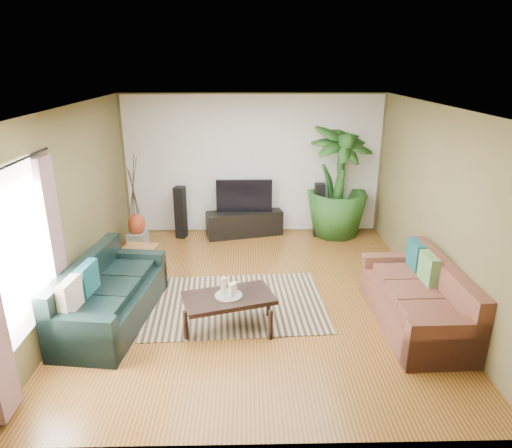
{
  "coord_description": "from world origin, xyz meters",
  "views": [
    {
      "loc": [
        -0.13,
        -5.94,
        3.25
      ],
      "look_at": [
        0.0,
        0.2,
        1.05
      ],
      "focal_mm": 32.0,
      "sensor_mm": 36.0,
      "label": 1
    }
  ],
  "objects_px": {
    "tv_stand": "(244,223)",
    "potted_plant": "(337,182)",
    "sofa_right": "(416,295)",
    "pedestal": "(138,241)",
    "sofa_left": "(111,291)",
    "speaker_left": "(181,212)",
    "side_table": "(139,264)",
    "speaker_right": "(319,210)",
    "television": "(244,196)",
    "vase": "(137,225)",
    "coffee_table": "(229,312)"
  },
  "relations": [
    {
      "from": "tv_stand",
      "to": "potted_plant",
      "type": "xyz_separation_m",
      "value": [
        1.79,
        0.0,
        0.83
      ]
    },
    {
      "from": "sofa_right",
      "to": "pedestal",
      "type": "distance_m",
      "value": 4.91
    },
    {
      "from": "sofa_left",
      "to": "sofa_right",
      "type": "bearing_deg",
      "value": -85.41
    },
    {
      "from": "tv_stand",
      "to": "speaker_left",
      "type": "xyz_separation_m",
      "value": [
        -1.23,
        -0.09,
        0.26
      ]
    },
    {
      "from": "pedestal",
      "to": "side_table",
      "type": "bearing_deg",
      "value": -76.23
    },
    {
      "from": "speaker_right",
      "to": "side_table",
      "type": "xyz_separation_m",
      "value": [
        -3.08,
        -1.88,
        -0.26
      ]
    },
    {
      "from": "sofa_left",
      "to": "speaker_left",
      "type": "xyz_separation_m",
      "value": [
        0.5,
        3.03,
        0.08
      ]
    },
    {
      "from": "television",
      "to": "speaker_right",
      "type": "bearing_deg",
      "value": -2.17
    },
    {
      "from": "potted_plant",
      "to": "vase",
      "type": "bearing_deg",
      "value": -169.64
    },
    {
      "from": "coffee_table",
      "to": "tv_stand",
      "type": "height_order",
      "value": "tv_stand"
    },
    {
      "from": "sofa_right",
      "to": "side_table",
      "type": "height_order",
      "value": "sofa_right"
    },
    {
      "from": "speaker_left",
      "to": "pedestal",
      "type": "relative_size",
      "value": 3.12
    },
    {
      "from": "speaker_left",
      "to": "pedestal",
      "type": "distance_m",
      "value": 0.99
    },
    {
      "from": "potted_plant",
      "to": "side_table",
      "type": "xyz_separation_m",
      "value": [
        -3.42,
        -1.94,
        -0.81
      ]
    },
    {
      "from": "television",
      "to": "potted_plant",
      "type": "relative_size",
      "value": 0.5
    },
    {
      "from": "sofa_right",
      "to": "vase",
      "type": "bearing_deg",
      "value": -123.75
    },
    {
      "from": "sofa_left",
      "to": "speaker_left",
      "type": "height_order",
      "value": "speaker_left"
    },
    {
      "from": "coffee_table",
      "to": "potted_plant",
      "type": "height_order",
      "value": "potted_plant"
    },
    {
      "from": "pedestal",
      "to": "coffee_table",
      "type": "bearing_deg",
      "value": -56.61
    },
    {
      "from": "side_table",
      "to": "sofa_left",
      "type": "bearing_deg",
      "value": -94.43
    },
    {
      "from": "television",
      "to": "side_table",
      "type": "distance_m",
      "value": 2.59
    },
    {
      "from": "coffee_table",
      "to": "sofa_right",
      "type": "bearing_deg",
      "value": -16.2
    },
    {
      "from": "television",
      "to": "side_table",
      "type": "xyz_separation_m",
      "value": [
        -1.63,
        -1.94,
        -0.54
      ]
    },
    {
      "from": "tv_stand",
      "to": "sofa_right",
      "type": "bearing_deg",
      "value": -69.81
    },
    {
      "from": "sofa_right",
      "to": "television",
      "type": "height_order",
      "value": "television"
    },
    {
      "from": "sofa_right",
      "to": "television",
      "type": "distance_m",
      "value": 3.99
    },
    {
      "from": "potted_plant",
      "to": "side_table",
      "type": "height_order",
      "value": "potted_plant"
    },
    {
      "from": "vase",
      "to": "speaker_right",
      "type": "bearing_deg",
      "value": 10.48
    },
    {
      "from": "vase",
      "to": "television",
      "type": "bearing_deg",
      "value": 19.36
    },
    {
      "from": "speaker_left",
      "to": "speaker_right",
      "type": "height_order",
      "value": "speaker_right"
    },
    {
      "from": "sofa_right",
      "to": "potted_plant",
      "type": "xyz_separation_m",
      "value": [
        -0.42,
        3.3,
        0.65
      ]
    },
    {
      "from": "television",
      "to": "sofa_right",
      "type": "bearing_deg",
      "value": -56.27
    },
    {
      "from": "speaker_left",
      "to": "side_table",
      "type": "xyz_separation_m",
      "value": [
        -0.4,
        -1.85,
        -0.24
      ]
    },
    {
      "from": "tv_stand",
      "to": "speaker_right",
      "type": "distance_m",
      "value": 1.48
    },
    {
      "from": "sofa_right",
      "to": "speaker_right",
      "type": "height_order",
      "value": "speaker_right"
    },
    {
      "from": "vase",
      "to": "potted_plant",
      "type": "bearing_deg",
      "value": 10.36
    },
    {
      "from": "sofa_right",
      "to": "speaker_left",
      "type": "xyz_separation_m",
      "value": [
        -3.43,
        3.22,
        0.08
      ]
    },
    {
      "from": "pedestal",
      "to": "vase",
      "type": "height_order",
      "value": "vase"
    },
    {
      "from": "sofa_right",
      "to": "vase",
      "type": "height_order",
      "value": "sofa_right"
    },
    {
      "from": "sofa_right",
      "to": "pedestal",
      "type": "bearing_deg",
      "value": -123.75
    },
    {
      "from": "side_table",
      "to": "television",
      "type": "bearing_deg",
      "value": 49.94
    },
    {
      "from": "tv_stand",
      "to": "potted_plant",
      "type": "relative_size",
      "value": 0.68
    },
    {
      "from": "tv_stand",
      "to": "pedestal",
      "type": "xyz_separation_m",
      "value": [
        -1.94,
        -0.68,
        -0.08
      ]
    },
    {
      "from": "tv_stand",
      "to": "pedestal",
      "type": "height_order",
      "value": "tv_stand"
    },
    {
      "from": "pedestal",
      "to": "side_table",
      "type": "height_order",
      "value": "side_table"
    },
    {
      "from": "vase",
      "to": "coffee_table",
      "type": "bearing_deg",
      "value": -56.61
    },
    {
      "from": "television",
      "to": "speaker_right",
      "type": "distance_m",
      "value": 1.48
    },
    {
      "from": "potted_plant",
      "to": "vase",
      "type": "distance_m",
      "value": 3.84
    },
    {
      "from": "potted_plant",
      "to": "pedestal",
      "type": "height_order",
      "value": "potted_plant"
    },
    {
      "from": "vase",
      "to": "side_table",
      "type": "distance_m",
      "value": 1.31
    }
  ]
}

